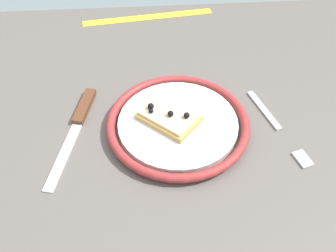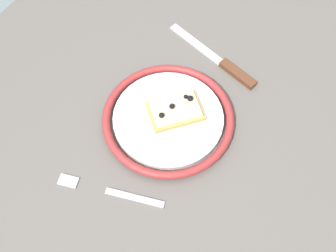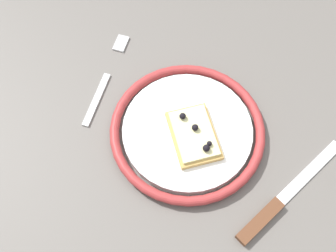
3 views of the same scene
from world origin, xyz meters
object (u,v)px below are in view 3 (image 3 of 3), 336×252
plate (187,131)px  knife (274,207)px  pizza_slice_near (194,135)px  dining_table (217,156)px  fork (106,77)px

plate → knife: (0.18, -0.03, -0.01)m
knife → pizza_slice_near: bearing=171.0°
plate → pizza_slice_near: size_ratio=2.11×
dining_table → fork: (-0.24, -0.02, 0.08)m
dining_table → fork: size_ratio=5.83×
knife → fork: knife is taller
dining_table → pizza_slice_near: 0.12m
plate → pizza_slice_near: bearing=-21.6°
pizza_slice_near → fork: (-0.20, 0.02, -0.02)m
fork → knife: bearing=-7.0°
plate → dining_table: bearing=27.2°
knife → plate: bearing=169.9°
dining_table → fork: bearing=-176.3°
pizza_slice_near → plate: bearing=158.4°
pizza_slice_near → fork: bearing=174.7°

